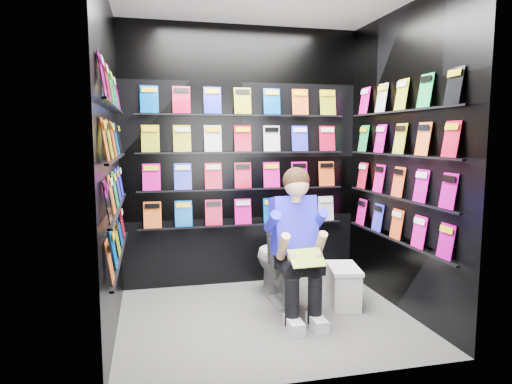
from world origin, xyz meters
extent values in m
plane|color=#5B5B58|center=(0.00, 0.00, 0.00)|extent=(2.40, 2.40, 0.00)
cube|color=black|center=(0.00, 1.00, 1.30)|extent=(2.40, 0.04, 2.60)
cube|color=black|center=(0.00, -1.00, 1.30)|extent=(2.40, 0.04, 2.60)
cube|color=black|center=(-1.20, 0.00, 1.30)|extent=(0.04, 2.00, 2.60)
cube|color=black|center=(1.20, 0.00, 1.30)|extent=(0.04, 2.00, 2.60)
imported|color=white|center=(0.24, 0.45, 0.37)|extent=(0.46, 0.77, 0.73)
cube|color=white|center=(0.75, 0.16, 0.16)|extent=(0.32, 0.47, 0.32)
cube|color=white|center=(0.75, 0.16, 0.34)|extent=(0.34, 0.49, 0.03)
cube|color=green|center=(0.24, -0.28, 0.58)|extent=(0.28, 0.17, 0.11)
camera|label=1|loc=(-0.92, -3.52, 1.51)|focal=32.00mm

